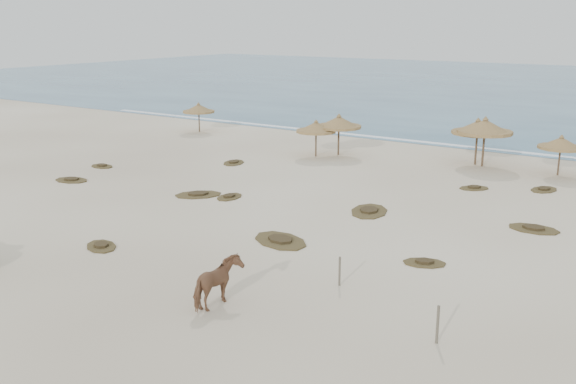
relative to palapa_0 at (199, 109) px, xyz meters
The scene contains 24 objects.
ground 28.13m from the palapa_0, 46.08° to the right, with size 160.00×160.00×0.00m, color beige.
ocean 58.17m from the palapa_0, 70.44° to the left, with size 200.00×100.00×0.01m, color navy.
foam_line 20.40m from the palapa_0, 16.55° to the left, with size 70.00×0.60×0.01m, color white.
palapa_0 is the anchor object (origin of this frame).
palapa_1 13.68m from the palapa_0, 13.83° to the right, with size 2.92×2.92×2.55m.
palapa_2 14.48m from the palapa_0, ahead, with size 3.30×3.30×2.89m.
palapa_3 23.75m from the palapa_0, ahead, with size 3.65×3.65×3.22m.
palapa_4 23.20m from the palapa_0, ahead, with size 3.58×3.58×3.05m.
palapa_5 28.29m from the palapa_0, ahead, with size 2.94×2.94×2.48m.
horse 34.27m from the palapa_0, 48.06° to the right, with size 0.87×1.90×1.60m, color brown.
fence_post_near 33.49m from the palapa_0, 40.72° to the right, with size 0.08×0.08×1.06m, color brown.
fence_post_far 38.19m from the palapa_0, 38.86° to the right, with size 0.08×0.08×1.17m, color brown.
scrub_0 17.81m from the palapa_0, 73.63° to the right, with size 2.27×1.65×0.16m.
scrub_1 20.43m from the palapa_0, 49.26° to the right, with size 2.87×2.89×0.16m.
scrub_2 21.15m from the palapa_0, 44.82° to the right, with size 1.25×1.79×0.16m.
scrub_3 25.93m from the palapa_0, 30.67° to the right, with size 2.43×3.05×0.16m.
scrub_4 32.69m from the palapa_0, 33.95° to the right, with size 1.93×1.62×0.16m.
scrub_5 31.83m from the palapa_0, 21.48° to the right, with size 2.25×1.48×0.16m.
scrub_6 12.97m from the palapa_0, 39.17° to the right, with size 1.86×2.26×0.16m.
scrub_7 25.87m from the palapa_0, 13.41° to the right, with size 1.95×1.92×0.16m.
scrub_8 14.12m from the palapa_0, 75.14° to the right, with size 1.75×1.23×0.16m.
scrub_9 28.50m from the palapa_0, 42.26° to the right, with size 3.23×2.65×0.16m.
scrub_10 28.78m from the palapa_0, ahead, with size 1.67×2.10×0.16m.
scrub_11 28.31m from the palapa_0, 57.19° to the right, with size 2.07×1.79×0.16m.
Camera 1 is at (15.85, -20.02, 8.96)m, focal length 40.00 mm.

